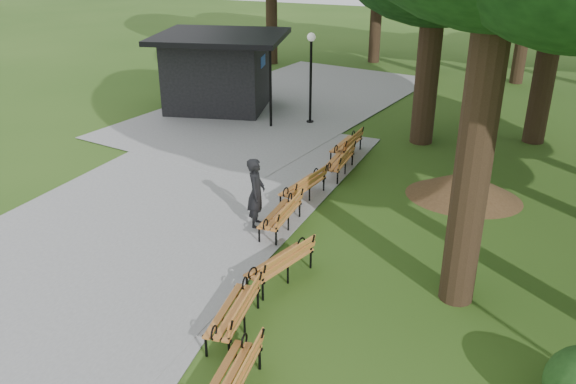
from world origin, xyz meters
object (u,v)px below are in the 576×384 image
at_px(dirt_mound, 465,185).
at_px(bench_4, 280,215).
at_px(bench_2, 233,312).
at_px(bench_5, 303,186).
at_px(person, 256,193).
at_px(kiosk, 217,72).
at_px(bench_3, 280,262).
at_px(lamp_post, 311,60).
at_px(bench_6, 339,161).
at_px(bench_1, 230,378).
at_px(bench_7, 346,145).

height_order(dirt_mound, bench_4, bench_4).
height_order(bench_2, bench_5, same).
bearing_deg(person, kiosk, 17.73).
distance_m(person, bench_3, 2.69).
xyz_separation_m(lamp_post, bench_3, (3.32, -10.95, -2.04)).
height_order(person, lamp_post, lamp_post).
height_order(bench_2, bench_4, same).
bearing_deg(kiosk, bench_6, -49.66).
height_order(bench_3, bench_5, same).
height_order(person, bench_5, person).
distance_m(bench_3, bench_6, 6.32).
xyz_separation_m(lamp_post, bench_4, (2.42, -8.80, -2.04)).
xyz_separation_m(bench_1, bench_6, (-1.33, 9.90, 0.00)).
distance_m(lamp_post, bench_6, 5.74).
bearing_deg(bench_6, lamp_post, -151.28).
xyz_separation_m(bench_2, bench_3, (0.12, 1.98, 0.00)).
height_order(lamp_post, bench_4, lamp_post).
bearing_deg(bench_5, bench_3, 24.00).
height_order(kiosk, bench_5, kiosk).
bearing_deg(bench_3, kiosk, -129.51).
bearing_deg(bench_4, lamp_post, -165.46).
xyz_separation_m(bench_3, bench_7, (-0.90, 7.84, 0.00)).
xyz_separation_m(kiosk, lamp_post, (4.29, -0.47, 0.89)).
xyz_separation_m(lamp_post, dirt_mound, (6.48, -4.98, -2.09)).
xyz_separation_m(dirt_mound, bench_7, (-4.06, 1.87, 0.05)).
bearing_deg(bench_6, bench_5, -9.60).
bearing_deg(lamp_post, bench_5, -71.48).
bearing_deg(bench_2, bench_6, 177.01).
distance_m(bench_2, bench_4, 4.21).
relative_size(dirt_mound, bench_2, 1.44).
distance_m(dirt_mound, bench_3, 6.76).
xyz_separation_m(kiosk, dirt_mound, (10.77, -5.45, -1.19)).
xyz_separation_m(kiosk, bench_1, (8.26, -15.03, -1.15)).
distance_m(kiosk, bench_3, 13.77).
bearing_deg(bench_6, bench_2, 2.96).
bearing_deg(bench_3, bench_2, 13.28).
distance_m(kiosk, bench_4, 11.50).
bearing_deg(person, bench_2, -176.38).
xyz_separation_m(bench_5, bench_7, (0.11, 3.77, 0.00)).
xyz_separation_m(bench_4, bench_6, (0.22, 4.13, 0.00)).
height_order(dirt_mound, bench_3, bench_3).
bearing_deg(bench_2, kiosk, -157.60).
xyz_separation_m(person, lamp_post, (-1.77, 8.81, 1.55)).
xyz_separation_m(lamp_post, bench_6, (2.65, -4.67, -2.04)).
height_order(bench_4, bench_6, same).
relative_size(lamp_post, bench_7, 1.84).
relative_size(kiosk, dirt_mound, 1.86).
height_order(lamp_post, bench_3, lamp_post).
distance_m(person, kiosk, 11.10).
bearing_deg(lamp_post, dirt_mound, -37.56).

